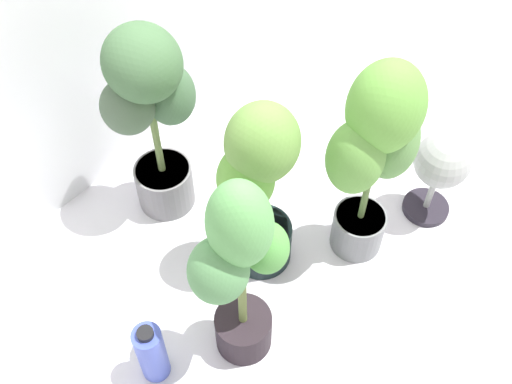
# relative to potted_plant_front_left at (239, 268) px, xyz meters

# --- Properties ---
(ground_plane) EXTENTS (8.00, 8.00, 0.00)m
(ground_plane) POSITION_rel_potted_plant_front_left_xyz_m (0.28, 0.07, -0.47)
(ground_plane) COLOR silver
(ground_plane) RESTS_ON ground
(potted_plant_front_left) EXTENTS (0.34, 0.22, 0.83)m
(potted_plant_front_left) POSITION_rel_potted_plant_front_left_xyz_m (0.00, 0.00, 0.00)
(potted_plant_front_left) COLOR black
(potted_plant_front_left) RESTS_ON ground
(potted_plant_back_center) EXTENTS (0.39, 0.29, 0.82)m
(potted_plant_back_center) POSITION_rel_potted_plant_front_left_xyz_m (0.26, 0.63, 0.02)
(potted_plant_back_center) COLOR slate
(potted_plant_back_center) RESTS_ON ground
(potted_plant_center) EXTENTS (0.34, 0.31, 0.75)m
(potted_plant_center) POSITION_rel_potted_plant_front_left_xyz_m (0.29, 0.18, -0.04)
(potted_plant_center) COLOR black
(potted_plant_center) RESTS_ON ground
(potted_plant_front_right) EXTENTS (0.39, 0.28, 0.86)m
(potted_plant_front_right) POSITION_rel_potted_plant_front_left_xyz_m (0.58, -0.05, 0.06)
(potted_plant_front_right) COLOR slate
(potted_plant_front_right) RESTS_ON ground
(floor_fan) EXTENTS (0.29, 0.29, 0.40)m
(floor_fan) POSITION_rel_potted_plant_front_left_xyz_m (0.89, -0.17, -0.21)
(floor_fan) COLOR #25202B
(floor_fan) RESTS_ON ground
(nutrient_bottle) EXTENTS (0.09, 0.09, 0.28)m
(nutrient_bottle) POSITION_rel_potted_plant_front_left_xyz_m (-0.26, 0.14, -0.34)
(nutrient_bottle) COLOR #4457BF
(nutrient_bottle) RESTS_ON ground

